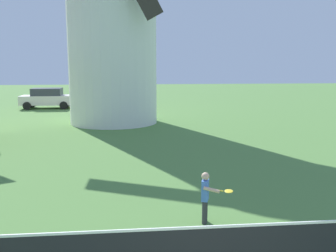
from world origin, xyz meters
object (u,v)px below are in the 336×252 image
object	(u,v)px
parked_car_cream	(47,98)
parked_car_red	(113,97)
tennis_net	(181,246)
player_far	(206,195)
windmill	(111,0)

from	to	relation	value
parked_car_cream	parked_car_red	xyz separation A→B (m)	(5.00, 0.10, 0.00)
tennis_net	player_far	xyz separation A→B (m)	(0.85, 2.28, -0.05)
player_far	parked_car_cream	distance (m)	23.36
tennis_net	parked_car_red	world-z (taller)	parked_car_red
parked_car_red	windmill	bearing A→B (deg)	-86.75
windmill	parked_car_red	bearing A→B (deg)	93.25
windmill	tennis_net	size ratio (longest dim) A/B	2.64
parked_car_cream	player_far	bearing A→B (deg)	-69.98
windmill	parked_car_red	world-z (taller)	windmill
windmill	player_far	size ratio (longest dim) A/B	12.67
player_far	parked_car_red	bearing A→B (deg)	97.75
player_far	tennis_net	bearing A→B (deg)	-110.49
player_far	windmill	bearing A→B (deg)	100.17
windmill	tennis_net	world-z (taller)	windmill
tennis_net	parked_car_cream	world-z (taller)	parked_car_cream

